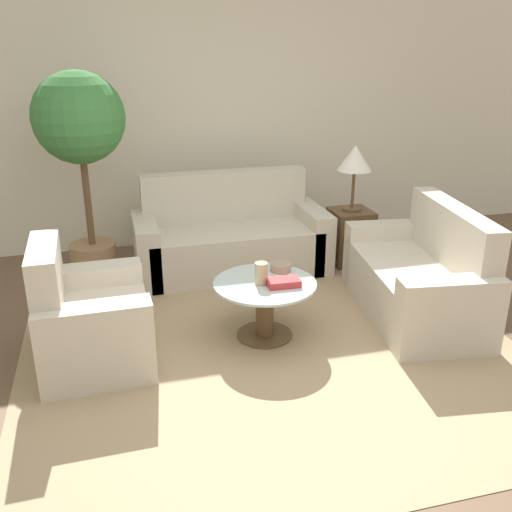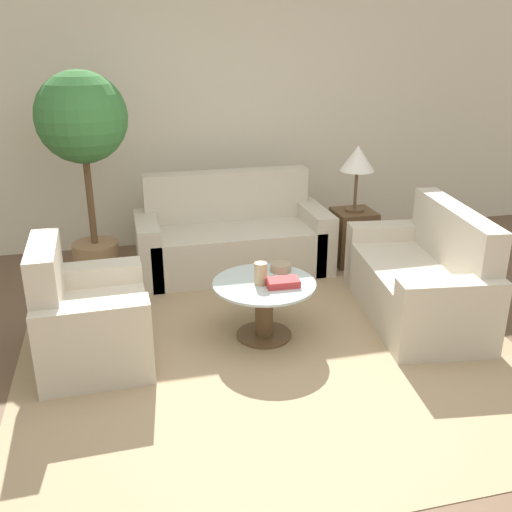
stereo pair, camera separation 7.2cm
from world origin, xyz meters
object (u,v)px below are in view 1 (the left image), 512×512
at_px(coffee_table, 265,302).
at_px(potted_plant, 81,136).
at_px(armchair, 86,324).
at_px(loveseat, 422,280).
at_px(bowl, 281,267).
at_px(sofa_main, 230,239).
at_px(table_lamp, 355,160).
at_px(vase, 261,273).
at_px(book_stack, 283,282).

bearing_deg(coffee_table, potted_plant, 130.10).
height_order(armchair, loveseat, loveseat).
distance_m(potted_plant, bowl, 2.07).
xyz_separation_m(armchair, coffee_table, (1.26, 0.03, -0.01)).
height_order(sofa_main, table_lamp, table_lamp).
bearing_deg(vase, potted_plant, 129.01).
bearing_deg(potted_plant, bowl, -42.33).
xyz_separation_m(potted_plant, bowl, (1.40, -1.27, -0.85)).
xyz_separation_m(table_lamp, vase, (-1.25, -1.26, -0.51)).
relative_size(sofa_main, coffee_table, 2.38).
distance_m(armchair, potted_plant, 1.80).
distance_m(coffee_table, book_stack, 0.23).
height_order(table_lamp, book_stack, table_lamp).
bearing_deg(bowl, vase, -136.86).
height_order(coffee_table, book_stack, book_stack).
height_order(loveseat, coffee_table, loveseat).
distance_m(sofa_main, bowl, 1.24).
relative_size(table_lamp, book_stack, 2.65).
relative_size(armchair, potted_plant, 0.48).
bearing_deg(coffee_table, table_lamp, 45.48).
relative_size(coffee_table, vase, 4.63).
bearing_deg(coffee_table, armchair, -178.60).
xyz_separation_m(sofa_main, potted_plant, (-1.26, 0.05, 1.03)).
height_order(potted_plant, vase, potted_plant).
bearing_deg(vase, loveseat, 2.79).
xyz_separation_m(bowl, book_stack, (-0.06, -0.27, -0.01)).
relative_size(potted_plant, vase, 11.40).
relative_size(armchair, table_lamp, 1.42).
xyz_separation_m(sofa_main, table_lamp, (1.17, -0.15, 0.73)).
distance_m(coffee_table, vase, 0.24).
height_order(table_lamp, vase, table_lamp).
bearing_deg(coffee_table, book_stack, -38.41).
xyz_separation_m(armchair, book_stack, (1.38, -0.06, 0.17)).
xyz_separation_m(armchair, bowl, (1.44, 0.21, 0.18)).
height_order(sofa_main, vase, sofa_main).
bearing_deg(table_lamp, armchair, -152.88).
xyz_separation_m(coffee_table, vase, (-0.03, -0.02, 0.24)).
relative_size(armchair, loveseat, 0.57).
xyz_separation_m(coffee_table, bowl, (0.18, 0.18, 0.19)).
bearing_deg(bowl, potted_plant, 137.67).
bearing_deg(bowl, loveseat, -6.46).
distance_m(table_lamp, potted_plant, 2.47).
bearing_deg(loveseat, vase, -79.68).
bearing_deg(book_stack, vase, 155.47).
height_order(loveseat, table_lamp, table_lamp).
height_order(sofa_main, book_stack, sofa_main).
distance_m(sofa_main, book_stack, 1.49).
height_order(armchair, potted_plant, potted_plant).
height_order(sofa_main, coffee_table, sofa_main).
bearing_deg(armchair, loveseat, -89.71).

